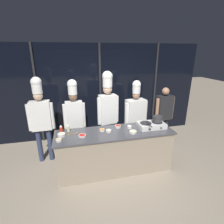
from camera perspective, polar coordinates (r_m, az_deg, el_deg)
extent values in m
plane|color=gray|center=(4.13, 0.83, -17.83)|extent=(24.00, 24.00, 0.00)
cube|color=black|center=(5.16, -3.92, 6.50)|extent=(6.05, 0.04, 2.70)
cube|color=#232326|center=(5.14, -23.12, 4.91)|extent=(0.05, 0.05, 2.70)
cube|color=#232326|center=(5.12, -3.84, 6.39)|extent=(0.05, 0.05, 2.70)
cube|color=#232326|center=(5.65, 13.70, 7.12)|extent=(0.05, 0.05, 2.70)
cube|color=gray|center=(3.88, 0.87, -12.68)|extent=(2.38, 0.70, 0.87)
cube|color=#47474C|center=(3.66, 0.90, -6.67)|extent=(2.46, 0.73, 0.03)
cube|color=silver|center=(3.94, 12.69, -4.17)|extent=(0.58, 0.37, 0.10)
cylinder|color=black|center=(3.86, 10.95, -3.60)|extent=(0.23, 0.23, 0.01)
cylinder|color=black|center=(3.72, 12.10, -5.53)|extent=(0.03, 0.01, 0.03)
cylinder|color=black|center=(3.97, 14.50, -3.20)|extent=(0.23, 0.23, 0.01)
cylinder|color=black|center=(3.84, 15.74, -5.06)|extent=(0.03, 0.01, 0.03)
cylinder|color=#232326|center=(3.86, 10.96, -3.46)|extent=(0.23, 0.23, 0.01)
cone|color=#232326|center=(3.85, 10.98, -3.18)|extent=(0.24, 0.24, 0.05)
cylinder|color=black|center=(3.67, 12.29, -4.24)|extent=(0.02, 0.18, 0.02)
cylinder|color=#333335|center=(3.95, 14.59, -2.24)|extent=(0.20, 0.20, 0.13)
torus|color=#333335|center=(3.92, 14.67, -1.36)|extent=(0.21, 0.21, 0.01)
torus|color=#333335|center=(3.88, 13.16, -1.83)|extent=(0.01, 0.05, 0.05)
torus|color=#333335|center=(3.98, 16.07, -1.53)|extent=(0.01, 0.05, 0.05)
cylinder|color=red|center=(3.72, -16.25, -5.62)|extent=(0.06, 0.06, 0.14)
cone|color=white|center=(3.68, -16.38, -4.36)|extent=(0.05, 0.05, 0.04)
cylinder|color=beige|center=(3.74, -14.07, -5.29)|extent=(0.06, 0.06, 0.13)
cone|color=white|center=(3.71, -14.17, -4.08)|extent=(0.05, 0.05, 0.04)
cylinder|color=silver|center=(3.68, -3.25, -5.93)|extent=(0.10, 0.10, 0.04)
torus|color=silver|center=(3.67, -3.26, -5.64)|extent=(0.11, 0.11, 0.01)
cylinder|color=orange|center=(3.68, -3.25, -5.77)|extent=(0.08, 0.08, 0.02)
cylinder|color=silver|center=(3.62, -16.16, -7.17)|extent=(0.15, 0.15, 0.05)
torus|color=silver|center=(3.61, -16.20, -6.83)|extent=(0.15, 0.15, 0.01)
cylinder|color=silver|center=(3.61, -16.18, -6.99)|extent=(0.12, 0.12, 0.03)
cylinder|color=silver|center=(3.44, -16.99, -8.79)|extent=(0.11, 0.11, 0.04)
torus|color=silver|center=(3.43, -17.02, -8.49)|extent=(0.11, 0.11, 0.01)
cylinder|color=#E0C689|center=(3.43, -17.01, -8.63)|extent=(0.09, 0.09, 0.02)
cylinder|color=silver|center=(3.83, 5.73, -4.91)|extent=(0.10, 0.10, 0.05)
torus|color=silver|center=(3.82, 5.74, -4.56)|extent=(0.10, 0.10, 0.01)
cylinder|color=white|center=(3.82, 5.73, -4.72)|extent=(0.08, 0.08, 0.03)
cylinder|color=silver|center=(3.62, 6.84, -6.50)|extent=(0.15, 0.15, 0.04)
torus|color=silver|center=(3.61, 6.85, -6.20)|extent=(0.15, 0.15, 0.01)
cylinder|color=beige|center=(3.62, 6.85, -6.34)|extent=(0.12, 0.12, 0.02)
cylinder|color=silver|center=(3.51, -9.72, -7.66)|extent=(0.15, 0.15, 0.03)
torus|color=silver|center=(3.50, -9.73, -7.43)|extent=(0.15, 0.15, 0.01)
cylinder|color=red|center=(3.50, -9.73, -7.53)|extent=(0.12, 0.12, 0.02)
cylinder|color=silver|center=(3.84, 1.95, -4.71)|extent=(0.12, 0.12, 0.05)
torus|color=silver|center=(3.83, 1.96, -4.38)|extent=(0.13, 0.13, 0.01)
cylinder|color=#B22D1E|center=(3.84, 1.96, -4.54)|extent=(0.10, 0.10, 0.03)
cylinder|color=silver|center=(3.64, -1.11, -6.21)|extent=(0.11, 0.11, 0.04)
torus|color=silver|center=(3.63, -1.11, -5.89)|extent=(0.11, 0.11, 0.01)
cylinder|color=silver|center=(3.63, -1.11, -6.04)|extent=(0.09, 0.09, 0.02)
cube|color=olive|center=(3.63, -13.36, -7.11)|extent=(0.17, 0.04, 0.01)
ellipsoid|color=olive|center=(3.65, -11.41, -6.79)|extent=(0.09, 0.06, 0.02)
cylinder|color=#2D3856|center=(4.45, -19.51, -9.88)|extent=(0.11, 0.11, 0.81)
cylinder|color=#2D3856|center=(4.48, -22.51, -10.06)|extent=(0.11, 0.11, 0.81)
cube|color=white|center=(4.17, -22.22, -1.09)|extent=(0.43, 0.23, 0.66)
cylinder|color=white|center=(4.11, -18.98, -1.20)|extent=(0.08, 0.08, 0.60)
cylinder|color=white|center=(4.19, -25.45, -1.72)|extent=(0.08, 0.08, 0.60)
sphere|color=beige|center=(4.05, -23.02, 4.88)|extent=(0.19, 0.19, 0.19)
cylinder|color=white|center=(4.01, -23.35, 7.28)|extent=(0.20, 0.20, 0.24)
sphere|color=white|center=(3.99, -23.58, 8.97)|extent=(0.22, 0.22, 0.22)
cylinder|color=#2D3856|center=(4.42, -10.17, -9.41)|extent=(0.10, 0.10, 0.78)
cylinder|color=#2D3856|center=(4.42, -12.91, -9.64)|extent=(0.10, 0.10, 0.78)
cube|color=white|center=(4.13, -12.19, -0.89)|extent=(0.38, 0.20, 0.63)
cylinder|color=white|center=(4.11, -9.20, -0.96)|extent=(0.08, 0.08, 0.58)
cylinder|color=white|center=(4.10, -15.12, -1.44)|extent=(0.08, 0.08, 0.58)
sphere|color=brown|center=(4.00, -12.62, 4.93)|extent=(0.19, 0.19, 0.19)
cylinder|color=white|center=(3.96, -12.80, 7.24)|extent=(0.20, 0.20, 0.23)
sphere|color=white|center=(3.94, -12.92, 8.85)|extent=(0.21, 0.21, 0.21)
cylinder|color=#2D3856|center=(4.44, -0.01, -8.43)|extent=(0.10, 0.10, 0.85)
cylinder|color=#2D3856|center=(4.37, -2.68, -8.93)|extent=(0.10, 0.10, 0.85)
cube|color=white|center=(4.10, -1.42, 0.90)|extent=(0.42, 0.27, 0.69)
cylinder|color=white|center=(4.15, 1.60, 0.99)|extent=(0.08, 0.08, 0.64)
cylinder|color=white|center=(4.00, -4.21, 0.21)|extent=(0.08, 0.08, 0.64)
sphere|color=beige|center=(3.97, -1.47, 7.38)|extent=(0.20, 0.20, 0.20)
cylinder|color=white|center=(3.94, -1.50, 9.88)|extent=(0.21, 0.21, 0.24)
sphere|color=white|center=(3.92, -1.51, 11.61)|extent=(0.23, 0.23, 0.23)
cylinder|color=#4C4C51|center=(4.74, 8.65, -7.42)|extent=(0.12, 0.12, 0.76)
cylinder|color=#4C4C51|center=(4.62, 5.85, -8.06)|extent=(0.12, 0.12, 0.76)
cube|color=white|center=(4.41, 7.64, 0.20)|extent=(0.52, 0.33, 0.61)
cylinder|color=white|center=(4.53, 10.79, 0.22)|extent=(0.10, 0.10, 0.56)
cylinder|color=white|center=(4.26, 4.80, -0.73)|extent=(0.10, 0.10, 0.56)
sphere|color=#A87A5B|center=(4.29, 7.89, 5.48)|extent=(0.18, 0.18, 0.18)
cylinder|color=white|center=(4.26, 7.98, 7.48)|extent=(0.19, 0.19, 0.21)
sphere|color=white|center=(4.24, 8.05, 8.85)|extent=(0.20, 0.20, 0.20)
cylinder|color=#232326|center=(5.05, 16.88, -6.14)|extent=(0.11, 0.11, 0.79)
cylinder|color=#232326|center=(4.91, 14.75, -6.68)|extent=(0.11, 0.11, 0.79)
cube|color=#232326|center=(4.73, 16.61, 1.38)|extent=(0.46, 0.30, 0.63)
cylinder|color=#A87A5B|center=(4.86, 19.03, 1.40)|extent=(0.09, 0.09, 0.58)
cylinder|color=#A87A5B|center=(4.56, 14.53, 0.69)|extent=(0.09, 0.09, 0.58)
sphere|color=#A87A5B|center=(4.62, 17.12, 6.51)|extent=(0.19, 0.19, 0.19)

